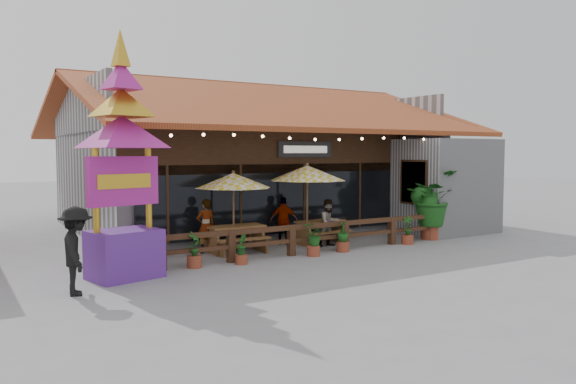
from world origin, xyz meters
TOP-DOWN VIEW (x-y plane):
  - ground at (0.00, 0.00)m, footprint 100.00×100.00m
  - restaurant_building at (0.26, 6.61)m, footprint 15.50×14.73m
  - patio_railing at (-2.25, -0.27)m, footprint 10.00×2.60m
  - umbrella_left at (-3.67, 1.01)m, footprint 2.87×2.87m
  - umbrella_right at (-1.02, 0.88)m, footprint 2.63×2.63m
  - picnic_table_left at (-3.65, 0.90)m, footprint 1.78×1.55m
  - picnic_table_right at (-0.49, 0.86)m, footprint 1.77×1.55m
  - thai_sign_tower at (-7.59, -0.91)m, footprint 2.88×2.88m
  - tropical_plant at (3.45, -0.37)m, footprint 2.22×2.08m
  - diner_a at (-4.49, 1.29)m, footprint 0.63×0.43m
  - diner_b at (-0.54, 0.28)m, footprint 0.76×0.59m
  - diner_c at (-1.61, 1.40)m, footprint 1.01×0.78m
  - pedestrian at (-8.93, -1.99)m, footprint 0.89×1.34m
  - planter_a at (-5.65, -0.62)m, footprint 0.42×0.40m
  - planter_b at (-4.37, -0.88)m, footprint 0.38×0.39m
  - planter_c at (-1.97, -0.91)m, footprint 0.69×0.64m
  - planter_d at (-0.77, -0.77)m, footprint 0.52×0.52m
  - planter_e at (1.95, -0.77)m, footprint 0.40×0.41m

SIDE VIEW (x-z plane):
  - ground at x=0.00m, z-range 0.00..0.00m
  - planter_b at x=-4.37m, z-range -0.04..0.79m
  - planter_e at x=1.95m, z-range -0.08..0.89m
  - planter_a at x=-5.65m, z-range -0.08..0.90m
  - planter_d at x=-0.77m, z-range -0.02..0.95m
  - picnic_table_right at x=-0.49m, z-range 0.14..0.94m
  - planter_c at x=-1.97m, z-range 0.06..1.02m
  - picnic_table_left at x=-3.65m, z-range 0.15..0.98m
  - patio_railing at x=-2.25m, z-range 0.15..1.07m
  - diner_b at x=-0.54m, z-range 0.00..1.56m
  - diner_c at x=-1.61m, z-range 0.00..1.60m
  - diner_a at x=-4.49m, z-range 0.00..1.67m
  - pedestrian at x=-8.93m, z-range 0.00..1.93m
  - tropical_plant at x=3.45m, z-range 0.18..2.65m
  - restaurant_building at x=0.26m, z-range -0.84..5.25m
  - umbrella_left at x=-3.67m, z-range 0.94..3.48m
  - umbrella_right at x=-1.02m, z-range 1.02..3.78m
  - thai_sign_tower at x=-7.59m, z-range 0.18..6.68m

